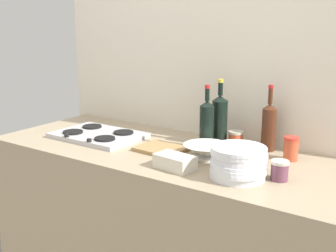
% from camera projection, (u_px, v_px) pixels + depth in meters
% --- Properties ---
extents(counter_block, '(1.80, 0.70, 0.90)m').
position_uv_depth(counter_block, '(168.00, 235.00, 2.24)').
color(counter_block, tan).
rests_on(counter_block, ground).
extents(backsplash_panel, '(1.90, 0.06, 2.48)m').
position_uv_depth(backsplash_panel, '(209.00, 71.00, 2.35)').
color(backsplash_panel, beige).
rests_on(backsplash_panel, ground).
extents(stovetop_hob, '(0.45, 0.32, 0.04)m').
position_uv_depth(stovetop_hob, '(98.00, 135.00, 2.35)').
color(stovetop_hob, '#B2B2B7').
rests_on(stovetop_hob, counter_block).
extents(plate_stack, '(0.23, 0.23, 0.13)m').
position_uv_depth(plate_stack, '(238.00, 162.00, 1.75)').
color(plate_stack, white).
rests_on(plate_stack, counter_block).
extents(wine_bottle_leftmost, '(0.07, 0.07, 0.31)m').
position_uv_depth(wine_bottle_leftmost, '(207.00, 124.00, 2.12)').
color(wine_bottle_leftmost, black).
rests_on(wine_bottle_leftmost, counter_block).
extents(wine_bottle_mid_left, '(0.08, 0.08, 0.33)m').
position_uv_depth(wine_bottle_mid_left, '(220.00, 120.00, 2.18)').
color(wine_bottle_mid_left, black).
rests_on(wine_bottle_mid_left, counter_block).
extents(wine_bottle_mid_right, '(0.07, 0.07, 0.32)m').
position_uv_depth(wine_bottle_mid_right, '(269.00, 126.00, 2.10)').
color(wine_bottle_mid_right, '#472314').
rests_on(wine_bottle_mid_right, counter_block).
extents(mixing_bowl, '(0.21, 0.21, 0.07)m').
position_uv_depth(mixing_bowl, '(207.00, 151.00, 1.99)').
color(mixing_bowl, white).
rests_on(mixing_bowl, counter_block).
extents(butter_dish, '(0.18, 0.12, 0.06)m').
position_uv_depth(butter_dish, '(175.00, 162.00, 1.87)').
color(butter_dish, silver).
rests_on(butter_dish, counter_block).
extents(condiment_jar_front, '(0.07, 0.07, 0.08)m').
position_uv_depth(condiment_jar_front, '(280.00, 170.00, 1.74)').
color(condiment_jar_front, '#66384C').
rests_on(condiment_jar_front, counter_block).
extents(condiment_jar_rear, '(0.07, 0.07, 0.11)m').
position_uv_depth(condiment_jar_rear, '(291.00, 148.00, 1.97)').
color(condiment_jar_rear, '#C64C2D').
rests_on(condiment_jar_rear, counter_block).
extents(condiment_jar_spare, '(0.07, 0.07, 0.08)m').
position_uv_depth(condiment_jar_spare, '(236.00, 139.00, 2.18)').
color(condiment_jar_spare, '#C64C2D').
rests_on(condiment_jar_spare, counter_block).
extents(cutting_board, '(0.23, 0.19, 0.02)m').
position_uv_depth(cutting_board, '(161.00, 149.00, 2.12)').
color(cutting_board, '#9E7A4C').
rests_on(cutting_board, counter_block).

